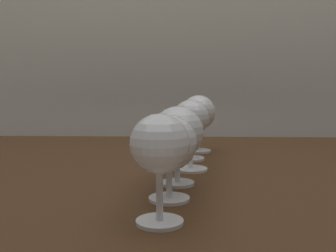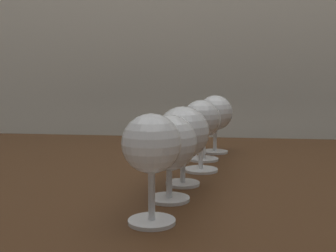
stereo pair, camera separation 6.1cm
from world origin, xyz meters
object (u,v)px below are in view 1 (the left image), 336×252
Objects in this scene: wine_glass_white at (159,147)px; wine_glass_chardonnay at (198,113)px; wine_glass_pinot at (190,122)px; wine_glass_merlot at (191,121)px; wine_glass_rose at (177,134)px; wine_glass_cabernet at (168,145)px.

wine_glass_chardonnay reaches higher than wine_glass_white.
wine_glass_pinot is (0.05, 0.41, -0.01)m from wine_glass_white.
wine_glass_merlot is (0.05, 0.30, 0.00)m from wine_glass_white.
wine_glass_white is at bearing -98.66° from wine_glass_merlot.
wine_glass_merlot is (0.03, 0.11, 0.01)m from wine_glass_rose.
wine_glass_merlot is (0.04, 0.20, 0.01)m from wine_glass_cabernet.
wine_glass_white is 0.19m from wine_glass_rose.
wine_glass_cabernet is 0.31m from wine_glass_pinot.
wine_glass_white and wine_glass_merlot have the same top height.
wine_glass_white is 0.99× the size of wine_glass_merlot.
wine_glass_pinot is at bearing 82.86° from wine_glass_cabernet.
wine_glass_chardonnay is (0.02, 0.21, -0.00)m from wine_glass_merlot.
wine_glass_white reaches higher than wine_glass_rose.
wine_glass_white is 1.08× the size of wine_glass_cabernet.
wine_glass_cabernet is 0.92× the size of wine_glass_merlot.
wine_glass_cabernet is 1.00× the size of wine_glass_pinot.
wine_glass_cabernet and wine_glass_pinot have the same top height.
wine_glass_cabernet is 0.09m from wine_glass_rose.
wine_glass_merlot is at bearing -96.64° from wine_glass_chardonnay.
wine_glass_chardonnay is at bearing 83.36° from wine_glass_merlot.
wine_glass_rose is (0.02, 0.19, -0.01)m from wine_glass_white.
wine_glass_pinot is at bearing -103.66° from wine_glass_chardonnay.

